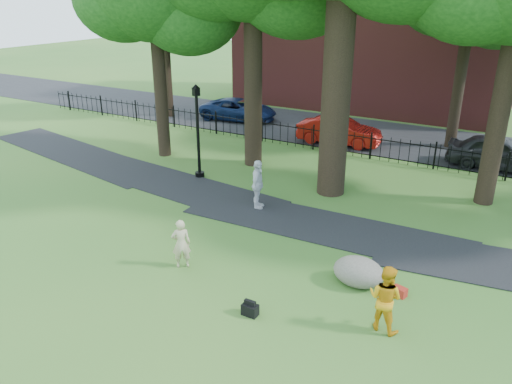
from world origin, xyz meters
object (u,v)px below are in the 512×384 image
Objects in this scene: woman at (181,244)px; lamppost at (198,133)px; red_sedan at (339,131)px; boulder at (359,270)px; man at (385,298)px.

woman is 0.38× the size of lamppost.
lamppost is at bearing 152.12° from red_sedan.
boulder is at bearing 158.95° from woman.
red_sedan is (-5.46, 12.48, 0.30)m from boulder.
red_sedan is at bearing -128.30° from woman.
man reaches higher than boulder.
woman is at bearing 178.46° from red_sedan.
woman is 1.07× the size of boulder.
woman reaches higher than red_sedan.
lamppost is 8.57m from red_sedan.
lamppost is 0.93× the size of red_sedan.
red_sedan is (3.41, 7.76, -1.27)m from lamppost.
red_sedan is at bearing -54.89° from man.
man is 0.42× the size of lamppost.
boulder is at bearing -160.54° from red_sedan.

